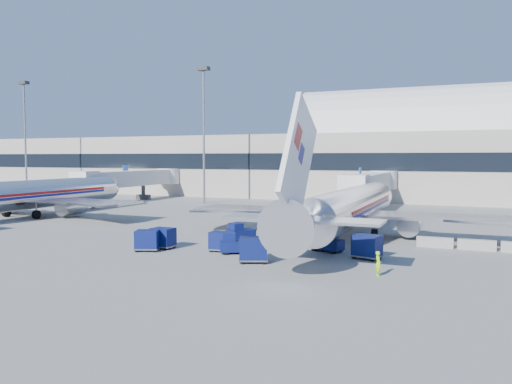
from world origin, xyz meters
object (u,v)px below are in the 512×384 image
at_px(cart_train_a, 221,241).
at_px(cart_solo_far, 367,246).
at_px(airliner_mid, 27,195).
at_px(barrier_mid, 477,245).
at_px(tug_lead, 235,244).
at_px(tug_right, 326,242).
at_px(tug_left, 240,232).
at_px(ramp_worker, 378,264).
at_px(cart_train_c, 147,240).
at_px(cart_open_red, 150,242).
at_px(mast_west, 204,115).
at_px(jetbridge_near, 372,183).
at_px(jetbridge_mid, 136,179).
at_px(airliner_main, 349,207).
at_px(barrier_near, 435,242).
at_px(cart_solo_near, 253,249).
at_px(mast_far_west, 25,121).
at_px(cart_train_b, 163,238).

distance_m(cart_train_a, cart_solo_far, 11.73).
relative_size(airliner_mid, barrier_mid, 12.42).
xyz_separation_m(tug_lead, tug_right, (6.53, 3.82, 0.00)).
xyz_separation_m(tug_left, ramp_worker, (14.16, -9.14, 0.06)).
bearing_deg(cart_train_c, barrier_mid, 2.31).
bearing_deg(cart_open_red, cart_solo_far, 23.22).
bearing_deg(ramp_worker, cart_solo_far, -8.35).
bearing_deg(ramp_worker, cart_train_a, 48.66).
distance_m(barrier_mid, ramp_worker, 13.89).
xyz_separation_m(mast_west, cart_solo_far, (33.50, -35.15, -13.81)).
bearing_deg(jetbridge_near, jetbridge_mid, 180.00).
distance_m(airliner_mid, barrier_mid, 53.42).
height_order(jetbridge_mid, barrier_mid, jetbridge_mid).
distance_m(tug_right, cart_solo_far, 4.10).
bearing_deg(ramp_worker, tug_right, 11.13).
bearing_deg(airliner_main, cart_open_red, -142.24).
distance_m(barrier_near, cart_train_a, 18.38).
bearing_deg(tug_right, cart_solo_near, -103.69).
bearing_deg(cart_solo_far, ramp_worker, -58.22).
distance_m(cart_train_a, cart_train_c, 6.16).
bearing_deg(jetbridge_near, cart_solo_far, -80.68).
distance_m(mast_west, ramp_worker, 55.42).
distance_m(cart_open_red, ramp_worker, 20.44).
height_order(cart_solo_near, cart_open_red, cart_solo_near).
relative_size(mast_far_west, cart_train_b, 11.10).
bearing_deg(airliner_main, mast_far_west, 159.99).
relative_size(jetbridge_near, tug_right, 9.61).
xyz_separation_m(mast_far_west, tug_lead, (63.29, -37.19, -14.02)).
bearing_deg(jetbridge_mid, airliner_mid, -84.78).
xyz_separation_m(barrier_mid, cart_solo_near, (-15.28, -11.75, 0.55)).
bearing_deg(mast_west, cart_solo_near, -56.80).
relative_size(tug_lead, tug_left, 1.01).
height_order(mast_west, ramp_worker, mast_west).
bearing_deg(mast_far_west, cart_train_c, -34.80).
bearing_deg(jetbridge_near, barrier_near, -70.15).
xyz_separation_m(jetbridge_near, mast_far_west, (-67.60, -0.81, 10.86)).
bearing_deg(airliner_main, tug_right, -91.32).
bearing_deg(tug_lead, tug_right, 3.84).
relative_size(airliner_main, tug_left, 13.02).
xyz_separation_m(mast_west, ramp_worker, (35.20, -40.47, -13.97)).
distance_m(cart_train_b, cart_train_c, 1.58).
relative_size(airliner_mid, cart_solo_near, 14.45).
relative_size(tug_lead, cart_train_a, 1.49).
bearing_deg(cart_open_red, jetbridge_mid, 145.09).
bearing_deg(mast_west, cart_open_red, -67.92).
bearing_deg(tug_lead, cart_solo_near, -69.67).
bearing_deg(airliner_mid, tug_right, -10.67).
relative_size(barrier_mid, cart_solo_near, 1.16).
xyz_separation_m(tug_right, ramp_worker, (5.38, -7.09, 0.05)).
distance_m(jetbridge_mid, cart_train_a, 52.37).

